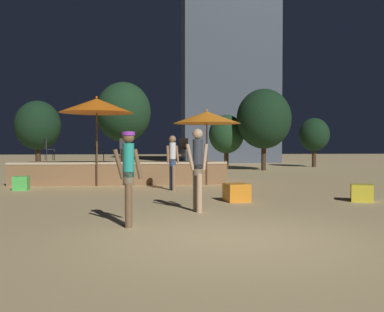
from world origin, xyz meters
name	(u,v)px	position (x,y,z in m)	size (l,w,h in m)	color
ground_plane	(230,239)	(0.00, 0.00, 0.00)	(120.00, 120.00, 0.00)	tan
wooden_deck	(122,172)	(-2.37, 10.65, 0.39)	(7.97, 3.10, 0.86)	olive
patio_umbrella_0	(97,106)	(-3.15, 8.98, 2.89)	(2.64, 2.64, 3.23)	brown
patio_umbrella_1	(207,118)	(0.85, 9.08, 2.50)	(2.52, 2.52, 2.81)	brown
cube_seat_0	(21,183)	(-5.48, 7.90, 0.23)	(0.50, 0.50, 0.45)	#4CC651
cube_seat_1	(362,193)	(4.30, 4.09, 0.23)	(0.70, 0.70, 0.45)	yellow
cube_seat_2	(237,192)	(1.02, 4.42, 0.24)	(0.68, 0.68, 0.47)	orange
person_0	(128,173)	(-1.65, 1.18, 0.98)	(0.54, 0.30, 1.74)	brown
person_1	(198,166)	(-0.21, 2.77, 1.03)	(0.54, 0.30, 1.85)	tan
person_2	(173,160)	(-0.52, 7.29, 0.99)	(0.46, 0.29, 1.79)	#997051
bistro_chair_0	(97,147)	(-3.29, 10.31, 1.40)	(0.41, 0.40, 0.90)	#2D3338
bistro_chair_1	(124,147)	(-2.34, 11.54, 1.40)	(0.47, 0.47, 0.90)	#47474C
bistro_chair_2	(47,147)	(-5.38, 11.13, 1.40)	(0.45, 0.45, 0.90)	#2D3338
bistro_chair_3	(183,147)	(0.08, 10.43, 1.40)	(0.43, 0.43, 0.90)	#47474C
frisbee_disc	(242,198)	(1.26, 4.90, 0.02)	(0.25, 0.25, 0.03)	#E54C99
background_tree_0	(226,134)	(3.40, 19.02, 2.13)	(2.14, 2.14, 3.31)	#3D2B1C
background_tree_1	(264,119)	(5.37, 17.70, 2.99)	(3.16, 3.16, 4.74)	#3D2B1C
background_tree_2	(314,135)	(9.73, 21.03, 2.16)	(2.02, 2.02, 3.28)	#3D2B1C
background_tree_3	(123,112)	(-2.58, 15.54, 3.15)	(2.79, 2.79, 4.70)	#3D2B1C
background_tree_4	(38,126)	(-7.08, 16.48, 2.49)	(2.35, 2.35, 3.80)	#3D2B1C
distant_building	(229,71)	(5.55, 29.53, 7.79)	(7.94, 4.43, 15.58)	#4C5666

